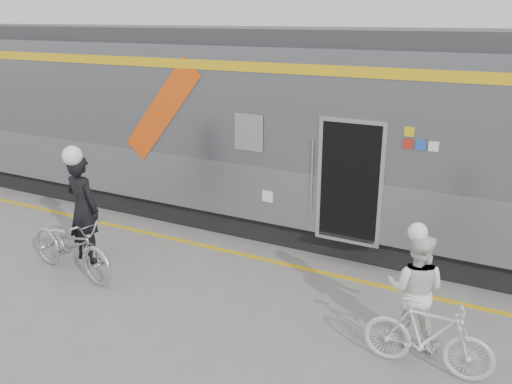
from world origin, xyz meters
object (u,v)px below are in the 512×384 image
Objects in this scene: man at (83,209)px; bicycle_left at (71,245)px; woman at (416,290)px; bicycle_right at (428,336)px.

man is 0.74m from bicycle_left.
woman is at bearing -170.70° from man.
bicycle_right is (6.21, -0.42, -0.51)m from man.
bicycle_left is at bearing 118.00° from man.
woman is at bearing -75.17° from bicycle_left.
bicycle_right is at bearing -80.72° from bicycle_left.
bicycle_left is (0.20, -0.55, -0.45)m from man.
bicycle_right is (0.30, -0.55, -0.32)m from woman.
bicycle_right is at bearing 117.39° from woman.
woman is (5.91, 0.13, -0.20)m from man.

